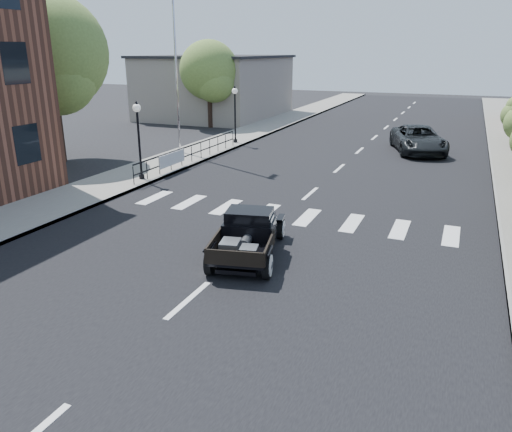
% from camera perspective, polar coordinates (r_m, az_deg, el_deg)
% --- Properties ---
extents(ground, '(120.00, 120.00, 0.00)m').
position_cam_1_polar(ground, '(14.55, -1.81, -4.50)').
color(ground, black).
rests_on(ground, ground).
extents(road, '(14.00, 80.00, 0.02)m').
position_cam_1_polar(road, '(28.32, 10.93, 6.61)').
color(road, black).
rests_on(road, ground).
extents(road_markings, '(12.00, 60.00, 0.06)m').
position_cam_1_polar(road_markings, '(23.56, 8.33, 4.35)').
color(road_markings, silver).
rests_on(road_markings, ground).
extents(sidewalk_left, '(3.00, 80.00, 0.15)m').
position_cam_1_polar(sidewalk_left, '(31.12, -4.67, 8.06)').
color(sidewalk_left, gray).
rests_on(sidewalk_left, ground).
extents(low_building_left, '(10.00, 12.00, 5.00)m').
position_cam_1_polar(low_building_left, '(45.25, -4.56, 14.42)').
color(low_building_left, gray).
rests_on(low_building_left, ground).
extents(railing, '(0.08, 10.00, 1.00)m').
position_cam_1_polar(railing, '(26.14, -7.38, 7.25)').
color(railing, black).
rests_on(railing, sidewalk_left).
extents(banner, '(0.04, 2.20, 0.60)m').
position_cam_1_polar(banner, '(24.46, -9.53, 5.90)').
color(banner, silver).
rests_on(banner, sidewalk_left).
extents(lamp_post_b, '(0.36, 0.36, 3.44)m').
position_cam_1_polar(lamp_post_b, '(22.78, -13.22, 8.38)').
color(lamp_post_b, black).
rests_on(lamp_post_b, sidewalk_left).
extents(lamp_post_c, '(0.36, 0.36, 3.44)m').
position_cam_1_polar(lamp_post_c, '(31.34, -2.41, 11.50)').
color(lamp_post_c, black).
rests_on(lamp_post_c, sidewalk_left).
extents(flagpole, '(0.12, 0.12, 13.03)m').
position_cam_1_polar(flagpole, '(28.36, -9.33, 20.27)').
color(flagpole, silver).
rests_on(flagpole, sidewalk_left).
extents(big_tree_near, '(5.72, 5.72, 8.41)m').
position_cam_1_polar(big_tree_near, '(28.16, -22.13, 14.19)').
color(big_tree_near, '#5B7632').
rests_on(big_tree_near, ground).
extents(big_tree_far, '(4.37, 4.37, 6.41)m').
position_cam_1_polar(big_tree_far, '(38.75, -5.35, 14.76)').
color(big_tree_far, '#5B7632').
rests_on(big_tree_far, ground).
extents(hotrod_pickup, '(2.68, 4.30, 1.38)m').
position_cam_1_polar(hotrod_pickup, '(14.24, -0.87, -2.03)').
color(hotrod_pickup, black).
rests_on(hotrod_pickup, ground).
extents(second_car, '(4.01, 5.92, 1.51)m').
position_cam_1_polar(second_car, '(30.52, 18.06, 8.31)').
color(second_car, black).
rests_on(second_car, ground).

